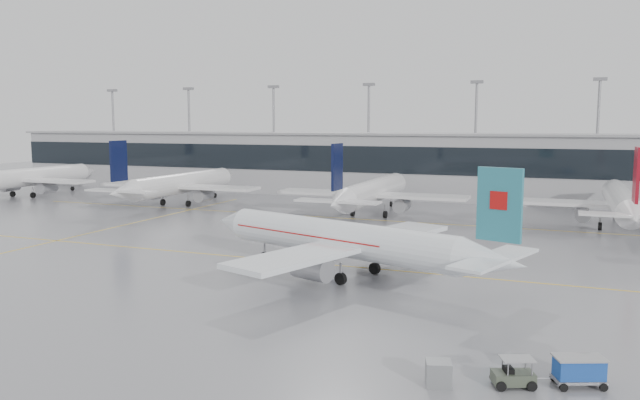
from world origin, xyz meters
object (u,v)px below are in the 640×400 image
at_px(baggage_cart, 579,369).
at_px(gse_unit, 438,373).
at_px(air_canada_jet, 348,241).
at_px(baggage_tug, 513,377).

xyz_separation_m(baggage_cart, gse_unit, (-7.17, -2.69, -0.29)).
bearing_deg(baggage_cart, air_canada_jet, 114.51).
relative_size(air_canada_jet, baggage_cart, 11.27).
distance_m(air_canada_jet, baggage_tug, 25.82).
bearing_deg(gse_unit, air_canada_jet, 104.94).
distance_m(baggage_tug, gse_unit, 4.06).
xyz_separation_m(baggage_tug, baggage_cart, (3.33, 1.36, 0.41)).
distance_m(air_canada_jet, baggage_cart, 27.05).
height_order(baggage_cart, gse_unit, baggage_cart).
xyz_separation_m(air_canada_jet, gse_unit, (12.46, -21.15, -2.77)).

